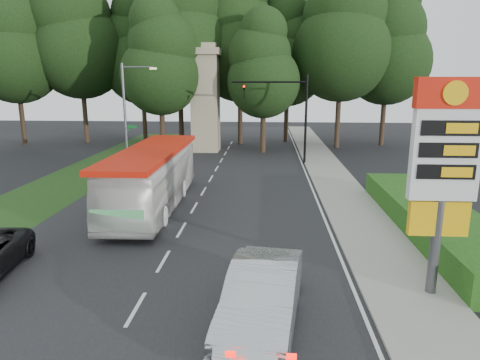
# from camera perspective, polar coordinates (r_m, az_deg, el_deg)

# --- Properties ---
(ground) EXTENTS (120.00, 120.00, 0.00)m
(ground) POSITION_cam_1_polar(r_m,az_deg,el_deg) (13.43, -14.36, -17.48)
(ground) COLOR black
(ground) RESTS_ON ground
(road_surface) EXTENTS (14.00, 80.00, 0.02)m
(road_surface) POSITION_cam_1_polar(r_m,az_deg,el_deg) (24.22, -5.75, -3.04)
(road_surface) COLOR black
(road_surface) RESTS_ON ground
(sidewalk_right) EXTENTS (3.00, 80.00, 0.12)m
(sidewalk_right) POSITION_cam_1_polar(r_m,az_deg,el_deg) (24.34, 14.44, -3.20)
(sidewalk_right) COLOR gray
(sidewalk_right) RESTS_ON ground
(grass_verge_left) EXTENTS (5.00, 50.00, 0.02)m
(grass_verge_left) POSITION_cam_1_polar(r_m,az_deg,el_deg) (32.58, -20.71, 0.38)
(grass_verge_left) COLOR #193814
(grass_verge_left) RESTS_ON ground
(hedge) EXTENTS (3.00, 14.00, 1.20)m
(hedge) POSITION_cam_1_polar(r_m,az_deg,el_deg) (21.33, 24.48, -4.81)
(hedge) COLOR #1D4512
(hedge) RESTS_ON ground
(gas_station_pylon) EXTENTS (2.10, 0.45, 6.85)m
(gas_station_pylon) POSITION_cam_1_polar(r_m,az_deg,el_deg) (14.18, 25.65, 2.51)
(gas_station_pylon) COLOR #59595E
(gas_station_pylon) RESTS_ON ground
(traffic_signal_mast) EXTENTS (6.10, 0.35, 7.20)m
(traffic_signal_mast) POSITION_cam_1_polar(r_m,az_deg,el_deg) (35.04, 6.65, 9.71)
(traffic_signal_mast) COLOR black
(traffic_signal_mast) RESTS_ON ground
(streetlight_signs) EXTENTS (2.75, 0.98, 8.00)m
(streetlight_signs) POSITION_cam_1_polar(r_m,az_deg,el_deg) (34.77, -14.79, 8.95)
(streetlight_signs) COLOR #59595E
(streetlight_signs) RESTS_ON ground
(monument) EXTENTS (3.00, 3.00, 10.05)m
(monument) POSITION_cam_1_polar(r_m,az_deg,el_deg) (41.39, -4.64, 10.87)
(monument) COLOR gray
(monument) RESTS_ON ground
(tree_far_west) EXTENTS (8.96, 8.96, 17.60)m
(tree_far_west) POSITION_cam_1_polar(r_m,az_deg,el_deg) (51.14, -27.99, 16.14)
(tree_far_west) COLOR #2D2116
(tree_far_west) RESTS_ON ground
(tree_west_mid) EXTENTS (9.80, 9.80, 19.25)m
(tree_west_mid) POSITION_cam_1_polar(r_m,az_deg,el_deg) (50.29, -20.75, 18.02)
(tree_west_mid) COLOR #2D2116
(tree_west_mid) RESTS_ON ground
(tree_west_near) EXTENTS (8.40, 8.40, 16.50)m
(tree_west_near) POSITION_cam_1_polar(r_m,az_deg,el_deg) (50.01, -13.06, 16.62)
(tree_west_near) COLOR #2D2116
(tree_west_near) RESTS_ON ground
(tree_center_left) EXTENTS (10.08, 10.08, 19.80)m
(tree_center_left) POSITION_cam_1_polar(r_m,az_deg,el_deg) (45.13, -8.25, 19.78)
(tree_center_left) COLOR #2D2116
(tree_center_left) RESTS_ON ground
(tree_center_right) EXTENTS (9.24, 9.24, 18.15)m
(tree_center_right) POSITION_cam_1_polar(r_m,az_deg,el_deg) (46.22, 0.03, 18.49)
(tree_center_right) COLOR #2D2116
(tree_center_right) RESTS_ON ground
(tree_east_near) EXTENTS (8.12, 8.12, 15.95)m
(tree_east_near) POSITION_cam_1_polar(r_m,az_deg,el_deg) (48.07, 6.40, 16.61)
(tree_east_near) COLOR #2D2116
(tree_east_near) RESTS_ON ground
(tree_east_mid) EXTENTS (9.52, 9.52, 18.70)m
(tree_east_mid) POSITION_cam_1_polar(r_m,az_deg,el_deg) (44.75, 13.48, 18.76)
(tree_east_mid) COLOR #2D2116
(tree_east_mid) RESTS_ON ground
(tree_far_east) EXTENTS (8.68, 8.68, 17.05)m
(tree_far_east) POSITION_cam_1_polar(r_m,az_deg,el_deg) (47.65, 19.19, 16.83)
(tree_far_east) COLOR #2D2116
(tree_far_east) RESTS_ON ground
(tree_monument_left) EXTENTS (7.28, 7.28, 14.30)m
(tree_monument_left) POSITION_cam_1_polar(r_m,az_deg,el_deg) (41.18, -10.67, 15.66)
(tree_monument_left) COLOR #2D2116
(tree_monument_left) RESTS_ON ground
(tree_monument_right) EXTENTS (6.72, 6.72, 13.20)m
(tree_monument_right) POSITION_cam_1_polar(r_m,az_deg,el_deg) (40.46, 3.18, 14.96)
(tree_monument_right) COLOR #2D2116
(tree_monument_right) RESTS_ON ground
(transit_bus) EXTENTS (2.95, 11.58, 3.21)m
(transit_bus) POSITION_cam_1_polar(r_m,az_deg,el_deg) (23.39, -11.58, 0.20)
(transit_bus) COLOR white
(transit_bus) RESTS_ON ground
(sedan_silver) EXTENTS (2.59, 5.61, 1.78)m
(sedan_silver) POSITION_cam_1_polar(r_m,az_deg,el_deg) (12.35, 2.99, -15.21)
(sedan_silver) COLOR #ADB0B5
(sedan_silver) RESTS_ON ground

